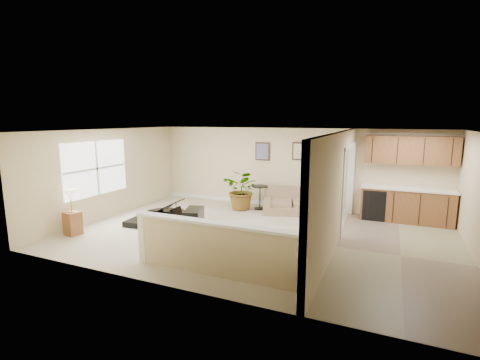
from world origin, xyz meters
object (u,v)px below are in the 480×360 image
at_px(piano_bench, 194,219).
at_px(loveseat, 293,200).
at_px(accent_table, 260,194).
at_px(lamp_stand, 72,216).
at_px(small_plant, 332,213).
at_px(palm_plant, 243,190).
at_px(piano, 160,202).

relative_size(piano_bench, loveseat, 0.40).
bearing_deg(loveseat, accent_table, 164.50).
bearing_deg(accent_table, lamp_stand, -128.92).
xyz_separation_m(small_plant, lamp_stand, (-5.58, -3.75, 0.25)).
bearing_deg(palm_plant, accent_table, 30.56).
bearing_deg(piano, lamp_stand, -132.29).
xyz_separation_m(piano, lamp_stand, (-1.32, -1.71, -0.09)).
bearing_deg(loveseat, piano_bench, -142.81).
bearing_deg(piano, accent_table, 45.60).
distance_m(piano, piano_bench, 1.19).
xyz_separation_m(piano_bench, loveseat, (1.90, 2.56, 0.11)).
height_order(loveseat, small_plant, loveseat).
bearing_deg(small_plant, piano_bench, -144.88).
bearing_deg(accent_table, small_plant, -8.88).
relative_size(piano, piano_bench, 2.33).
height_order(piano, lamp_stand, piano).
bearing_deg(accent_table, piano, -129.78).
distance_m(piano_bench, accent_table, 2.70).
distance_m(small_plant, lamp_stand, 6.72).
bearing_deg(small_plant, lamp_stand, -146.11).
bearing_deg(piano_bench, lamp_stand, -147.73).
relative_size(loveseat, accent_table, 2.65).
bearing_deg(loveseat, small_plant, -33.06).
xyz_separation_m(piano_bench, lamp_stand, (-2.46, -1.55, 0.21)).
xyz_separation_m(piano, palm_plant, (1.53, 2.12, 0.05)).
relative_size(loveseat, lamp_stand, 1.74).
relative_size(piano, loveseat, 0.93).
xyz_separation_m(piano, accent_table, (1.99, 2.39, -0.09)).
distance_m(piano, lamp_stand, 2.16).
bearing_deg(piano_bench, accent_table, 71.50).
distance_m(piano_bench, palm_plant, 2.33).
relative_size(palm_plant, small_plant, 2.43).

